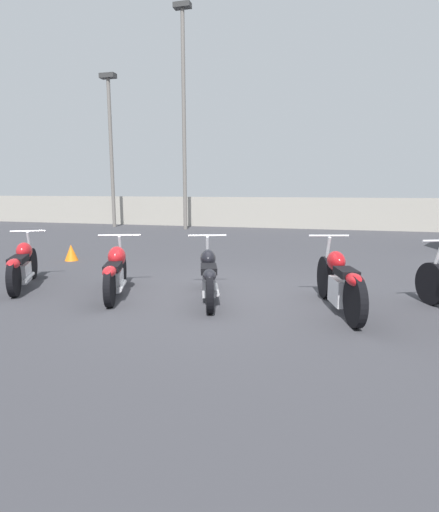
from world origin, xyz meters
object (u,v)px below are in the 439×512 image
(motorcycle_slot_1, at_px, (116,271))
(motorcycle_slot_0, at_px, (23,265))
(light_pole_right, at_px, (111,137))
(traffic_cone_near, at_px, (71,253))
(motorcycle_slot_3, at_px, (340,282))
(light_pole_left, at_px, (184,103))
(motorcycle_slot_2, at_px, (209,275))

(motorcycle_slot_1, bearing_deg, motorcycle_slot_0, 157.25)
(light_pole_right, height_order, traffic_cone_near, light_pole_right)
(motorcycle_slot_0, height_order, traffic_cone_near, motorcycle_slot_0)
(motorcycle_slot_3, relative_size, traffic_cone_near, 5.15)
(light_pole_left, distance_m, traffic_cone_near, 9.39)
(motorcycle_slot_0, distance_m, motorcycle_slot_3, 5.43)
(light_pole_left, bearing_deg, traffic_cone_near, -91.30)
(motorcycle_slot_1, xyz_separation_m, motorcycle_slot_3, (3.55, 0.01, 0.02))
(motorcycle_slot_1, bearing_deg, motorcycle_slot_3, -20.52)
(light_pole_left, height_order, light_pole_right, light_pole_left)
(light_pole_left, xyz_separation_m, motorcycle_slot_1, (2.52, -10.58, -4.82))
(motorcycle_slot_2, bearing_deg, motorcycle_slot_1, 167.34)
(light_pole_right, height_order, motorcycle_slot_2, light_pole_right)
(light_pole_right, xyz_separation_m, motorcycle_slot_1, (6.11, -10.86, -3.61))
(motorcycle_slot_1, xyz_separation_m, motorcycle_slot_2, (1.56, 0.13, -0.01))
(motorcycle_slot_0, height_order, motorcycle_slot_1, motorcycle_slot_0)
(traffic_cone_near, bearing_deg, motorcycle_slot_3, -22.92)
(motorcycle_slot_2, distance_m, traffic_cone_near, 4.96)
(motorcycle_slot_3, height_order, traffic_cone_near, motorcycle_slot_3)
(motorcycle_slot_0, bearing_deg, light_pole_left, 64.94)
(light_pole_right, relative_size, motorcycle_slot_0, 3.75)
(light_pole_right, xyz_separation_m, traffic_cone_near, (3.41, -8.20, -3.82))
(light_pole_left, bearing_deg, motorcycle_slot_0, -86.50)
(motorcycle_slot_0, distance_m, motorcycle_slot_1, 1.88)
(motorcycle_slot_1, height_order, traffic_cone_near, motorcycle_slot_1)
(motorcycle_slot_1, bearing_deg, motorcycle_slot_2, -15.80)
(light_pole_left, xyz_separation_m, motorcycle_slot_3, (6.08, -10.57, -4.80))
(light_pole_left, bearing_deg, motorcycle_slot_1, -76.58)
(light_pole_right, bearing_deg, traffic_cone_near, -67.43)
(light_pole_left, distance_m, motorcycle_slot_0, 11.59)
(motorcycle_slot_2, height_order, motorcycle_slot_3, motorcycle_slot_3)
(traffic_cone_near, bearing_deg, motorcycle_slot_0, -72.41)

